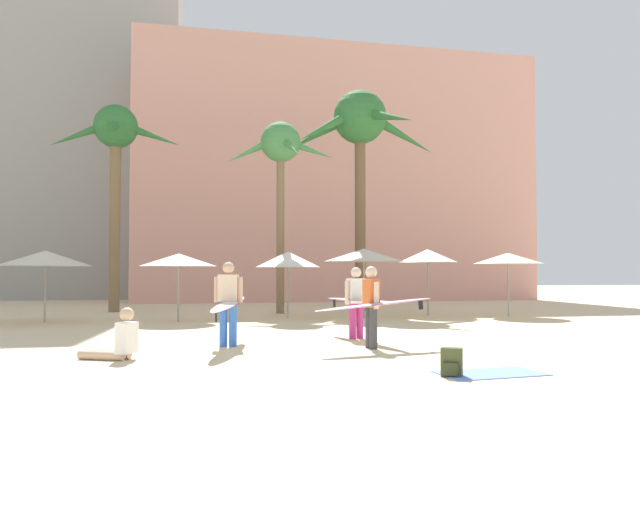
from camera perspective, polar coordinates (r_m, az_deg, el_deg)
ground at (r=5.65m, az=4.77°, el=-17.21°), size 120.00×120.00×0.00m
hotel_pink at (r=35.38m, az=1.00°, el=7.26°), size 22.38×8.68×14.09m
hotel_tower_gray at (r=43.38m, az=-25.62°, el=14.11°), size 17.53×11.35×26.47m
palm_tree_far_left at (r=24.33m, az=3.94°, el=12.34°), size 6.34×6.70×9.05m
palm_tree_left at (r=22.32m, az=-3.89°, el=10.03°), size 4.33×4.21×7.28m
palm_tree_center at (r=24.53m, az=-19.55°, el=10.41°), size 5.05×4.99×8.17m
cafe_umbrella_0 at (r=18.53m, az=-13.82°, el=-0.39°), size 2.40×2.40×2.13m
cafe_umbrella_1 at (r=21.06m, az=10.62°, el=0.00°), size 2.15×2.15×2.38m
cafe_umbrella_2 at (r=19.59m, az=-3.19°, el=-0.34°), size 2.21×2.21×2.26m
cafe_umbrella_4 at (r=19.43m, az=4.36°, el=0.09°), size 2.71×2.71×2.35m
cafe_umbrella_5 at (r=19.58m, az=-25.52°, el=-0.21°), size 2.74×2.74×2.21m
cafe_umbrella_6 at (r=21.28m, az=18.10°, el=-0.23°), size 2.41×2.41×2.23m
beach_towel at (r=9.18m, az=16.53°, el=-11.07°), size 1.64×0.98×0.01m
backpack at (r=8.76m, az=12.89°, el=-10.26°), size 0.35×0.34×0.42m
person_far_right at (r=10.77m, az=-19.40°, el=-8.01°), size 1.04×0.76×0.92m
person_mid_right at (r=11.95m, az=-9.04°, el=-4.46°), size 1.09×3.09×1.74m
person_far_left at (r=13.26m, az=3.74°, el=-4.36°), size 1.09×3.15×1.65m
person_mid_center at (r=11.57m, az=5.26°, el=-4.73°), size 2.67×1.08×1.65m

